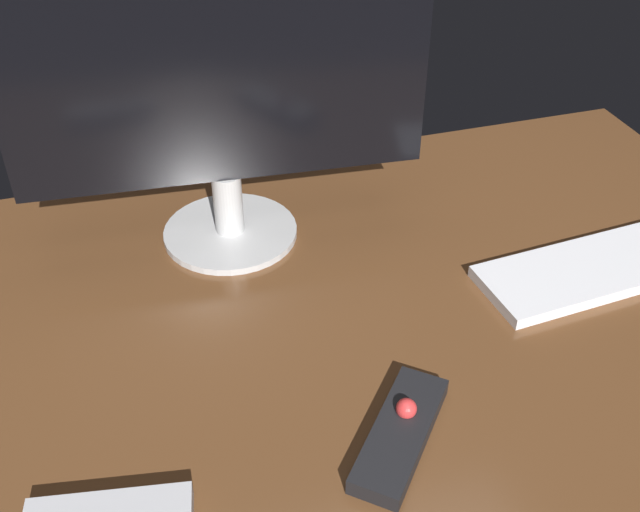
% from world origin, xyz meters
% --- Properties ---
extents(desk, '(1.40, 0.84, 0.02)m').
position_xyz_m(desk, '(0.00, 0.00, 0.01)').
color(desk, brown).
rests_on(desk, ground).
extents(monitor, '(0.58, 0.20, 0.41)m').
position_xyz_m(monitor, '(-0.10, 0.21, 0.25)').
color(monitor, '#BCBCBC').
rests_on(monitor, desk).
extents(keyboard, '(0.42, 0.15, 0.02)m').
position_xyz_m(keyboard, '(0.41, -0.03, 0.03)').
color(keyboard, white).
rests_on(keyboard, desk).
extents(media_remote, '(0.16, 0.17, 0.04)m').
position_xyz_m(media_remote, '(-0.00, -0.23, 0.03)').
color(media_remote, black).
rests_on(media_remote, desk).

